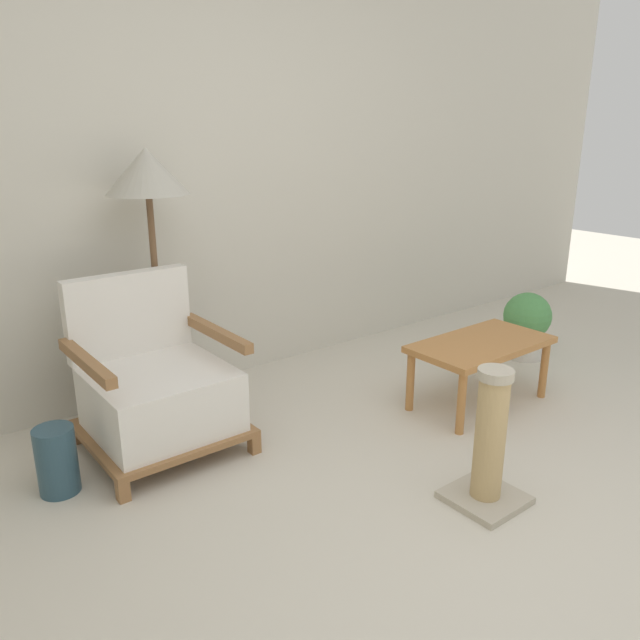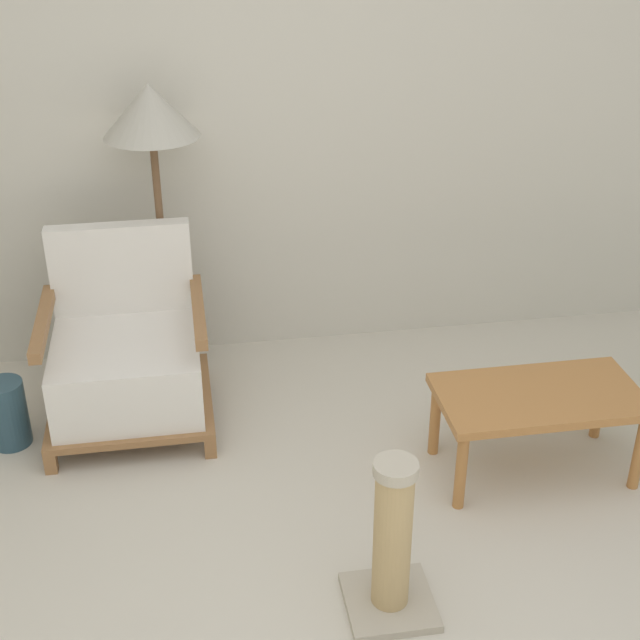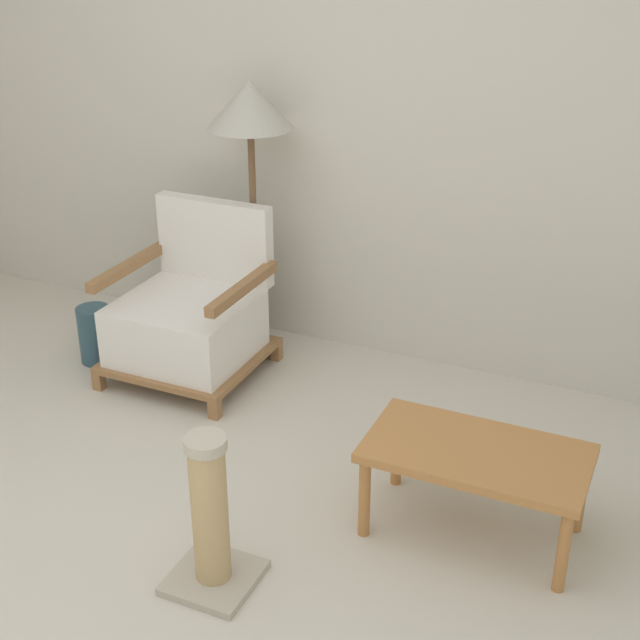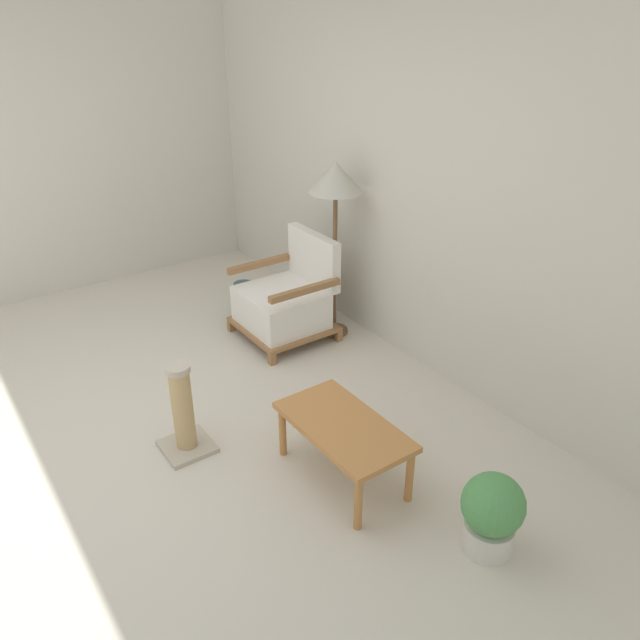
{
  "view_description": "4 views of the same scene",
  "coord_description": "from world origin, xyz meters",
  "px_view_note": "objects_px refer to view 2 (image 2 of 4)",
  "views": [
    {
      "loc": [
        -1.66,
        -0.94,
        1.52
      ],
      "look_at": [
        0.23,
        1.46,
        0.55
      ],
      "focal_mm": 35.0,
      "sensor_mm": 36.0,
      "label": 1
    },
    {
      "loc": [
        -0.3,
        -1.71,
        2.27
      ],
      "look_at": [
        0.23,
        1.46,
        0.55
      ],
      "focal_mm": 50.0,
      "sensor_mm": 36.0,
      "label": 2
    },
    {
      "loc": [
        1.62,
        -1.64,
        2.18
      ],
      "look_at": [
        0.23,
        1.46,
        0.55
      ],
      "focal_mm": 50.0,
      "sensor_mm": 36.0,
      "label": 3
    },
    {
      "loc": [
        3.23,
        -0.67,
        2.47
      ],
      "look_at": [
        0.23,
        1.46,
        0.55
      ],
      "focal_mm": 35.0,
      "sensor_mm": 36.0,
      "label": 4
    }
  ],
  "objects_px": {
    "scratching_post": "(392,549)",
    "armchair": "(127,359)",
    "floor_lamp": "(151,125)",
    "vase": "(7,413)",
    "coffee_table": "(539,403)"
  },
  "relations": [
    {
      "from": "scratching_post",
      "to": "armchair",
      "type": "bearing_deg",
      "value": 124.18
    },
    {
      "from": "floor_lamp",
      "to": "vase",
      "type": "height_order",
      "value": "floor_lamp"
    },
    {
      "from": "armchair",
      "to": "vase",
      "type": "xyz_separation_m",
      "value": [
        -0.51,
        -0.11,
        -0.15
      ]
    },
    {
      "from": "coffee_table",
      "to": "vase",
      "type": "relative_size",
      "value": 2.7
    },
    {
      "from": "vase",
      "to": "scratching_post",
      "type": "height_order",
      "value": "scratching_post"
    },
    {
      "from": "armchair",
      "to": "coffee_table",
      "type": "height_order",
      "value": "armchair"
    },
    {
      "from": "coffee_table",
      "to": "scratching_post",
      "type": "bearing_deg",
      "value": -139.72
    },
    {
      "from": "armchair",
      "to": "vase",
      "type": "height_order",
      "value": "armchair"
    },
    {
      "from": "armchair",
      "to": "vase",
      "type": "relative_size",
      "value": 2.75
    },
    {
      "from": "coffee_table",
      "to": "vase",
      "type": "height_order",
      "value": "coffee_table"
    },
    {
      "from": "armchair",
      "to": "scratching_post",
      "type": "distance_m",
      "value": 1.55
    },
    {
      "from": "coffee_table",
      "to": "floor_lamp",
      "type": "bearing_deg",
      "value": 145.28
    },
    {
      "from": "floor_lamp",
      "to": "vase",
      "type": "distance_m",
      "value": 1.36
    },
    {
      "from": "floor_lamp",
      "to": "scratching_post",
      "type": "relative_size",
      "value": 2.36
    },
    {
      "from": "scratching_post",
      "to": "coffee_table",
      "type": "bearing_deg",
      "value": 40.28
    }
  ]
}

